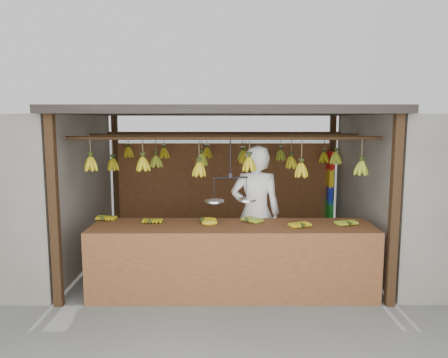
{
  "coord_description": "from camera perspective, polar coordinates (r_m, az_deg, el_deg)",
  "views": [
    {
      "loc": [
        -0.02,
        -6.53,
        2.24
      ],
      "look_at": [
        0.0,
        0.3,
        1.3
      ],
      "focal_mm": 35.0,
      "sensor_mm": 36.0,
      "label": 1
    }
  ],
  "objects": [
    {
      "name": "ground",
      "position": [
        6.9,
        0.01,
        -11.1
      ],
      "size": [
        80.0,
        80.0,
        0.0
      ],
      "primitive_type": "plane",
      "color": "#5B5B57"
    },
    {
      "name": "bag_bundles",
      "position": [
        8.21,
        13.66,
        -0.87
      ],
      "size": [
        0.08,
        0.26,
        1.23
      ],
      "color": "red",
      "rests_on": "ground"
    },
    {
      "name": "vendor",
      "position": [
        6.08,
        4.15,
        -4.47
      ],
      "size": [
        0.7,
        0.47,
        1.89
      ],
      "primitive_type": "imported",
      "rotation": [
        0.0,
        0.0,
        3.12
      ],
      "color": "white",
      "rests_on": "ground"
    },
    {
      "name": "hanging_bananas",
      "position": [
        6.56,
        0.01,
        2.51
      ],
      "size": [
        3.6,
        2.23,
        0.39
      ],
      "color": "#B8A413",
      "rests_on": "ground"
    },
    {
      "name": "stall",
      "position": [
        6.86,
        -0.0,
        5.6
      ],
      "size": [
        4.3,
        3.3,
        2.4
      ],
      "color": "black",
      "rests_on": "ground"
    },
    {
      "name": "counter",
      "position": [
        5.51,
        1.08,
        -8.28
      ],
      "size": [
        3.59,
        0.82,
        0.96
      ],
      "color": "brown",
      "rests_on": "ground"
    },
    {
      "name": "balance_scale",
      "position": [
        5.62,
        0.83,
        -2.34
      ],
      "size": [
        0.66,
        0.33,
        0.82
      ],
      "color": "black",
      "rests_on": "ground"
    }
  ]
}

